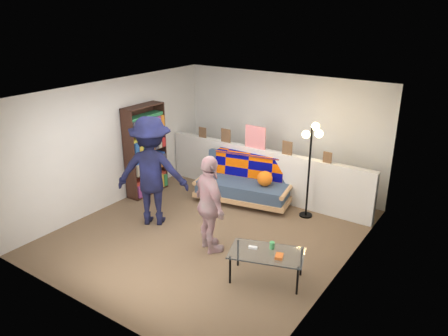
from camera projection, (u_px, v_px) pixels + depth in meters
name	position (u px, v px, depth m)	size (l,w,h in m)	color
ground	(211.00, 232.00, 7.51)	(5.00, 5.00, 0.00)	brown
room_shell	(226.00, 132.00, 7.28)	(4.60, 5.05, 2.45)	silver
half_wall_ledge	(264.00, 173.00, 8.72)	(4.45, 0.15, 1.00)	silver
ledge_decor	(254.00, 139.00, 8.58)	(2.97, 0.02, 0.45)	brown
futon_sofa	(246.00, 183.00, 8.58)	(1.98, 1.20, 0.80)	tan
bookshelf	(146.00, 153.00, 8.79)	(0.31, 0.92, 1.83)	black
coffee_table	(267.00, 254.00, 6.08)	(1.16, 0.87, 0.54)	black
floor_lamp	(311.00, 152.00, 7.65)	(0.40, 0.32, 1.75)	black
person_left	(152.00, 171.00, 7.52)	(1.25, 0.72, 1.94)	black
person_right	(210.00, 205.00, 6.69)	(0.92, 0.38, 1.57)	pink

